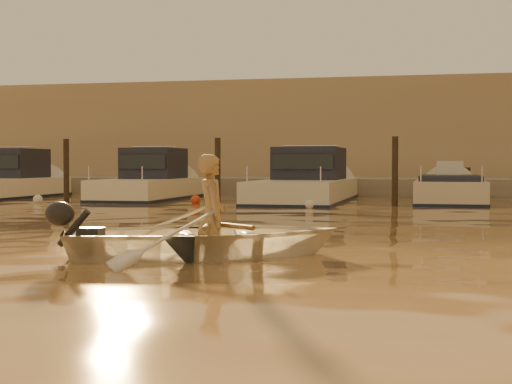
% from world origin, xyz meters
% --- Properties ---
extents(ground_plane, '(160.00, 160.00, 0.00)m').
position_xyz_m(ground_plane, '(0.00, 0.00, 0.00)').
color(ground_plane, brown).
rests_on(ground_plane, ground).
extents(dinghy, '(4.46, 3.93, 0.77)m').
position_xyz_m(dinghy, '(-1.98, 0.96, 0.26)').
color(dinghy, silver).
rests_on(dinghy, ground_plane).
extents(person, '(0.61, 0.72, 1.66)m').
position_xyz_m(person, '(-1.89, 1.00, 0.53)').
color(person, '#97754B').
rests_on(person, dinghy).
extents(outboard_motor, '(0.98, 0.73, 0.70)m').
position_xyz_m(outboard_motor, '(-3.35, 0.34, 0.28)').
color(outboard_motor, black).
rests_on(outboard_motor, dinghy).
extents(oar_port, '(1.29, 1.73, 0.13)m').
position_xyz_m(oar_port, '(-1.75, 1.06, 0.42)').
color(oar_port, brown).
rests_on(oar_port, dinghy).
extents(oar_starboard, '(0.57, 2.05, 0.13)m').
position_xyz_m(oar_starboard, '(-1.94, 0.98, 0.42)').
color(oar_starboard, brown).
rests_on(oar_starboard, dinghy).
extents(moored_boat_0, '(2.04, 6.57, 1.75)m').
position_xyz_m(moored_boat_0, '(-13.91, 16.00, 0.62)').
color(moored_boat_0, white).
rests_on(moored_boat_0, ground_plane).
extents(moored_boat_1, '(2.18, 6.52, 1.75)m').
position_xyz_m(moored_boat_1, '(-8.59, 16.00, 0.62)').
color(moored_boat_1, '#EFE7C8').
rests_on(moored_boat_1, ground_plane).
extents(moored_boat_2, '(2.60, 8.59, 1.75)m').
position_xyz_m(moored_boat_2, '(-3.16, 16.00, 0.62)').
color(moored_boat_2, silver).
rests_on(moored_boat_2, ground_plane).
extents(moored_boat_3, '(2.07, 5.98, 0.95)m').
position_xyz_m(moored_boat_3, '(1.37, 16.00, 0.22)').
color(moored_boat_3, beige).
rests_on(moored_boat_3, ground_plane).
extents(piling_0, '(0.18, 0.18, 2.20)m').
position_xyz_m(piling_0, '(-10.50, 13.80, 0.90)').
color(piling_0, '#2D2319').
rests_on(piling_0, ground_plane).
extents(piling_1, '(0.18, 0.18, 2.20)m').
position_xyz_m(piling_1, '(-5.50, 13.80, 0.90)').
color(piling_1, '#2D2319').
rests_on(piling_1, ground_plane).
extents(piling_2, '(0.18, 0.18, 2.20)m').
position_xyz_m(piling_2, '(-0.20, 13.80, 0.90)').
color(piling_2, '#2D2319').
rests_on(piling_2, ground_plane).
extents(fender_a, '(0.30, 0.30, 0.30)m').
position_xyz_m(fender_a, '(-11.08, 13.03, 0.10)').
color(fender_a, silver).
rests_on(fender_a, ground_plane).
extents(fender_b, '(0.30, 0.30, 0.30)m').
position_xyz_m(fender_b, '(-6.25, 13.93, 0.10)').
color(fender_b, red).
rests_on(fender_b, ground_plane).
extents(fender_c, '(0.30, 0.30, 0.30)m').
position_xyz_m(fender_c, '(-2.40, 12.18, 0.10)').
color(fender_c, silver).
rests_on(fender_c, ground_plane).
extents(quay, '(52.00, 4.00, 1.00)m').
position_xyz_m(quay, '(0.00, 21.50, 0.15)').
color(quay, gray).
rests_on(quay, ground_plane).
extents(waterfront_building, '(46.00, 7.00, 4.80)m').
position_xyz_m(waterfront_building, '(0.00, 27.00, 2.40)').
color(waterfront_building, '#9E8466').
rests_on(waterfront_building, quay).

